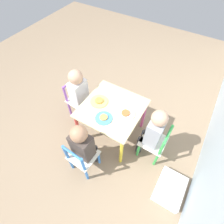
% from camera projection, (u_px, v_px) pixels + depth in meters
% --- Properties ---
extents(ground_plane, '(6.00, 6.00, 0.00)m').
position_uv_depth(ground_plane, '(112.00, 132.00, 2.23)').
color(ground_plane, '#8C755B').
extents(kids_table, '(0.62, 0.62, 0.50)m').
position_uv_depth(kids_table, '(112.00, 112.00, 1.89)').
color(kids_table, beige).
rests_on(kids_table, ground_plane).
extents(chair_green, '(0.26, 0.26, 0.52)m').
position_uv_depth(chair_green, '(155.00, 143.00, 1.86)').
color(chair_green, silver).
rests_on(chair_green, ground_plane).
extents(chair_purple, '(0.29, 0.29, 0.52)m').
position_uv_depth(chair_purple, '(78.00, 100.00, 2.23)').
color(chair_purple, silver).
rests_on(chair_purple, ground_plane).
extents(chair_blue, '(0.27, 0.27, 0.52)m').
position_uv_depth(chair_blue, '(82.00, 157.00, 1.76)').
color(chair_blue, silver).
rests_on(chair_blue, ground_plane).
extents(child_back, '(0.20, 0.21, 0.75)m').
position_uv_depth(child_back, '(153.00, 131.00, 1.72)').
color(child_back, '#38383D').
rests_on(child_back, ground_plane).
extents(child_front, '(0.21, 0.22, 0.74)m').
position_uv_depth(child_front, '(79.00, 91.00, 2.05)').
color(child_front, '#7A6B5B').
rests_on(child_front, ground_plane).
extents(child_right, '(0.21, 0.21, 0.73)m').
position_uv_depth(child_right, '(84.00, 145.00, 1.64)').
color(child_right, '#38383D').
rests_on(child_right, ground_plane).
extents(plate_back, '(0.19, 0.19, 0.03)m').
position_uv_depth(plate_back, '(126.00, 113.00, 1.78)').
color(plate_back, white).
rests_on(plate_back, kids_table).
extents(plate_front, '(0.19, 0.19, 0.03)m').
position_uv_depth(plate_front, '(99.00, 101.00, 1.88)').
color(plate_front, '#EADB66').
rests_on(plate_front, kids_table).
extents(plate_right, '(0.17, 0.17, 0.03)m').
position_uv_depth(plate_right, '(104.00, 118.00, 1.75)').
color(plate_right, '#4C9EE0').
rests_on(plate_right, kids_table).
extents(storage_bin, '(0.35, 0.26, 0.11)m').
position_uv_depth(storage_bin, '(170.00, 189.00, 1.77)').
color(storage_bin, silver).
rests_on(storage_bin, ground_plane).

